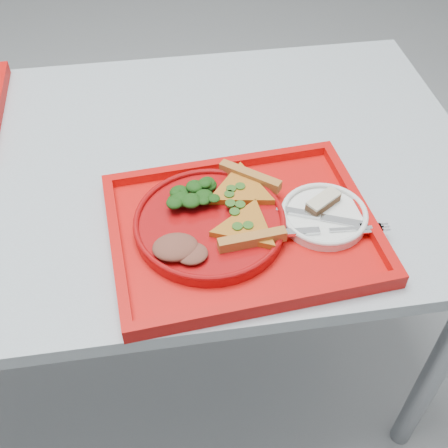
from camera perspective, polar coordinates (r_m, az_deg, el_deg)
The scene contains 12 objects.
ground at distance 1.71m, azimuth -10.11°, elevation -13.95°, with size 10.00×10.00×0.00m, color gray.
table at distance 1.18m, azimuth -14.29°, elevation 2.46°, with size 1.60×0.80×0.75m.
tray_main at distance 0.98m, azimuth 1.84°, elevation -0.74°, with size 0.45×0.35×0.01m, color red.
dinner_plate at distance 0.97m, azimuth -1.46°, elevation -0.07°, with size 0.26×0.26×0.02m, color #9B0A0C.
side_plate at distance 1.00m, azimuth 10.09°, elevation 0.70°, with size 0.15×0.15×0.01m, color white.
pizza_slice_a at distance 0.94m, azimuth 2.33°, elevation -0.16°, with size 0.13×0.11×0.02m, color #C48720, non-canonical shape.
pizza_slice_b at distance 1.01m, azimuth 1.73°, elevation 3.73°, with size 0.14×0.12×0.02m, color #C48720, non-canonical shape.
salad_heap at distance 0.99m, azimuth -3.36°, elevation 3.62°, with size 0.08×0.07×0.04m, color black.
meat_portion at distance 0.91m, azimuth -4.96°, elevation -2.35°, with size 0.08×0.06×0.02m, color brown.
dessert_bar at distance 1.00m, azimuth 10.05°, elevation 2.27°, with size 0.07×0.06×0.02m.
knife at distance 0.98m, azimuth 10.65°, elevation 0.61°, with size 0.18×0.02×0.01m, color silver.
fork at distance 0.96m, azimuth 10.54°, elevation -0.61°, with size 0.18×0.02×0.01m, color silver.
Camera 1 is at (0.16, -0.86, 1.47)m, focal length 45.00 mm.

